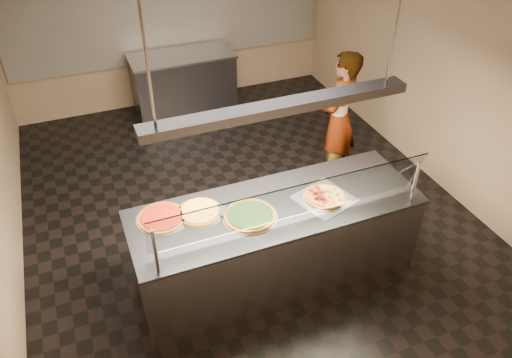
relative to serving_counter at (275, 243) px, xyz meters
name	(u,v)px	position (x,y,z in m)	size (l,w,h in m)	color
ground	(241,203)	(0.10, 1.26, -0.48)	(5.00, 6.00, 0.02)	black
wall_back	(169,8)	(0.10, 4.27, 1.03)	(5.00, 0.02, 3.00)	tan
wall_front	(412,301)	(0.10, -1.75, 1.03)	(5.00, 0.02, 3.00)	tan
wall_right	(434,56)	(2.61, 1.26, 1.03)	(0.02, 6.00, 3.00)	tan
tile_band	(170,22)	(0.10, 4.24, 0.83)	(4.90, 0.02, 1.20)	silver
serving_counter	(275,243)	(0.00, 0.00, 0.00)	(2.73, 0.94, 0.93)	#B7B7BC
sneeze_guard	(294,203)	(0.00, -0.34, 0.76)	(2.49, 0.18, 0.54)	#B7B7BC
perforated_tray	(325,198)	(0.46, -0.07, 0.47)	(0.59, 0.59, 0.01)	silver
half_pizza_pepperoni	(316,198)	(0.37, -0.07, 0.50)	(0.31, 0.43, 0.05)	brown
half_pizza_sausage	(333,194)	(0.56, -0.07, 0.49)	(0.31, 0.43, 0.04)	brown
pizza_spinach	(250,215)	(-0.28, -0.05, 0.48)	(0.50, 0.50, 0.03)	silver
pizza_cheese	(200,211)	(-0.69, 0.17, 0.48)	(0.43, 0.43, 0.03)	silver
pizza_tomato	(162,217)	(-1.02, 0.22, 0.48)	(0.46, 0.46, 0.03)	silver
pizza_spatula	(212,211)	(-0.59, 0.11, 0.49)	(0.29, 0.17, 0.02)	#B7B7BC
prep_table	(184,83)	(0.11, 3.81, 0.00)	(1.56, 0.74, 0.93)	#414147
worker	(339,119)	(1.41, 1.32, 0.39)	(0.63, 0.41, 1.72)	#36303F
heat_lamp_housing	(280,107)	(0.00, 0.00, 1.48)	(2.30, 0.18, 0.08)	#414147
lamp_rod_left	(147,62)	(-1.00, 0.00, 2.03)	(0.02, 0.02, 1.01)	#B7B7BC
lamp_rod_right	(396,24)	(1.00, 0.00, 2.03)	(0.02, 0.02, 1.01)	#B7B7BC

